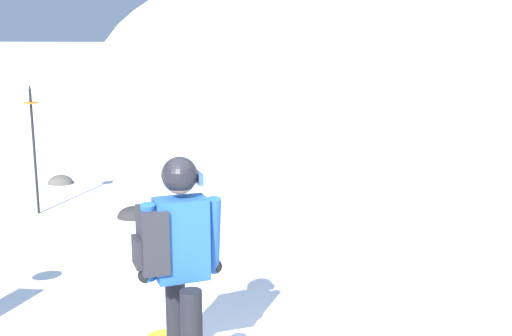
# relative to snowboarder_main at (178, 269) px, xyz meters

# --- Properties ---
(ridge_peak_main) EXTENTS (34.32, 30.88, 14.81)m
(ridge_peak_main) POSITION_rel_snowboarder_main_xyz_m (4.27, 36.66, -0.92)
(ridge_peak_main) COLOR white
(ridge_peak_main) RESTS_ON ground
(snowboarder_main) EXTENTS (0.96, 1.68, 1.71)m
(snowboarder_main) POSITION_rel_snowboarder_main_xyz_m (0.00, 0.00, 0.00)
(snowboarder_main) COLOR yellow
(snowboarder_main) RESTS_ON ground
(piste_marker_near) EXTENTS (0.20, 0.20, 1.84)m
(piste_marker_near) POSITION_rel_snowboarder_main_xyz_m (-3.01, 4.27, 0.13)
(piste_marker_near) COLOR black
(piste_marker_near) RESTS_ON ground
(rock_dark) EXTENTS (0.45, 0.38, 0.32)m
(rock_dark) POSITION_rel_snowboarder_main_xyz_m (-1.60, 4.20, -0.92)
(rock_dark) COLOR #282628
(rock_dark) RESTS_ON ground
(rock_mid) EXTENTS (0.43, 0.37, 0.30)m
(rock_mid) POSITION_rel_snowboarder_main_xyz_m (-3.42, 6.04, -0.92)
(rock_mid) COLOR #4C4742
(rock_mid) RESTS_ON ground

